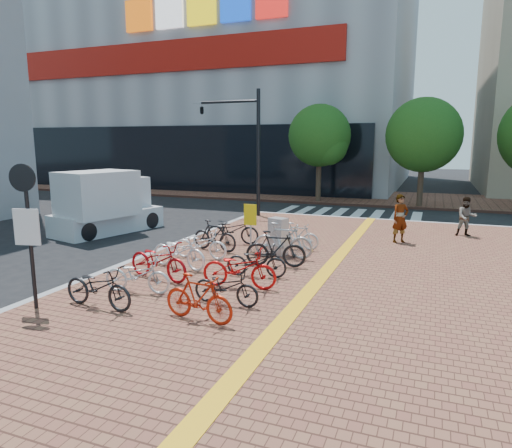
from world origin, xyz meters
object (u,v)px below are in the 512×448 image
at_px(bike_4, 201,244).
at_px(box_truck, 105,203).
at_px(bike_2, 158,260).
at_px(bike_9, 239,268).
at_px(bike_6, 232,230).
at_px(bike_10, 256,261).
at_px(bike_1, 137,275).
at_px(bike_11, 276,249).
at_px(pedestrian_a, 400,219).
at_px(bike_12, 283,241).
at_px(bike_13, 297,236).
at_px(bike_0, 98,287).
at_px(bike_5, 215,236).
at_px(traffic_light_pole, 232,130).
at_px(bike_3, 179,251).
at_px(pedestrian_b, 466,217).
at_px(utility_box, 278,236).
at_px(notice_sign, 27,219).
at_px(yellow_sign, 250,219).
at_px(bike_8, 226,287).
at_px(bike_7, 198,298).

relative_size(bike_4, box_truck, 0.36).
xyz_separation_m(bike_2, bike_9, (2.32, 0.13, -0.02)).
xyz_separation_m(bike_6, bike_10, (2.31, -3.51, -0.07)).
distance_m(bike_1, bike_11, 4.24).
height_order(bike_6, pedestrian_a, pedestrian_a).
xyz_separation_m(bike_9, bike_12, (0.12, 3.24, 0.06)).
relative_size(bike_9, bike_11, 1.08).
bearing_deg(bike_13, bike_9, 179.79).
xyz_separation_m(bike_0, bike_4, (0.04, 4.74, -0.02)).
bearing_deg(bike_10, bike_5, 38.69).
relative_size(bike_0, traffic_light_pole, 0.30).
xyz_separation_m(bike_3, pedestrian_b, (8.13, 8.19, 0.26)).
xyz_separation_m(bike_3, bike_4, (0.05, 1.25, -0.05)).
distance_m(utility_box, notice_sign, 7.69).
xyz_separation_m(yellow_sign, box_truck, (-7.33, 1.64, -0.03)).
xyz_separation_m(bike_0, bike_6, (0.10, 7.05, 0.02)).
bearing_deg(bike_1, notice_sign, 130.96).
height_order(bike_5, utility_box, utility_box).
relative_size(bike_2, notice_sign, 0.62).
relative_size(bike_4, bike_6, 0.91).
distance_m(bike_2, notice_sign, 3.54).
height_order(bike_0, bike_3, bike_3).
relative_size(bike_0, bike_12, 0.96).
bearing_deg(yellow_sign, traffic_light_pole, 118.49).
height_order(bike_8, bike_13, bike_13).
height_order(pedestrian_b, traffic_light_pole, traffic_light_pole).
relative_size(bike_8, traffic_light_pole, 0.26).
relative_size(bike_8, box_truck, 0.33).
bearing_deg(bike_6, bike_3, 166.24).
bearing_deg(bike_0, bike_7, -83.38).
height_order(bike_12, pedestrian_b, pedestrian_b).
bearing_deg(bike_0, bike_12, -20.07).
height_order(bike_1, bike_11, bike_11).
distance_m(bike_0, bike_7, 2.46).
bearing_deg(traffic_light_pole, bike_0, -78.33).
bearing_deg(bike_13, bike_11, -177.16).
relative_size(bike_12, traffic_light_pole, 0.31).
height_order(bike_1, bike_7, bike_7).
height_order(bike_1, box_truck, box_truck).
height_order(bike_1, traffic_light_pole, traffic_light_pole).
relative_size(bike_1, bike_3, 0.88).
bearing_deg(yellow_sign, box_truck, 167.40).
distance_m(bike_11, box_truck, 9.28).
relative_size(bike_2, bike_11, 1.11).
distance_m(bike_2, box_truck, 8.27).
relative_size(bike_1, bike_2, 0.85).
height_order(bike_0, bike_5, bike_5).
height_order(bike_5, bike_7, bike_5).
bearing_deg(bike_9, pedestrian_a, -31.80).
bearing_deg(bike_10, pedestrian_a, -37.15).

